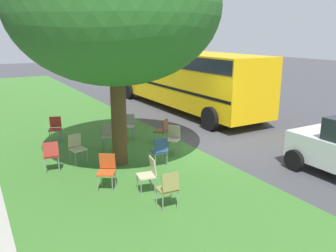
{
  "coord_description": "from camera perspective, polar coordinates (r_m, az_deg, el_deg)",
  "views": [
    {
      "loc": [
        -9.27,
        6.54,
        3.73
      ],
      "look_at": [
        0.19,
        1.09,
        0.82
      ],
      "focal_mm": 37.02,
      "sensor_mm": 36.0,
      "label": 1
    }
  ],
  "objects": [
    {
      "name": "chair_1",
      "position": [
        9.96,
        -1.34,
        -3.91
      ],
      "size": [
        0.47,
        0.47,
        0.88
      ],
      "color": "#335184",
      "rests_on": "ground"
    },
    {
      "name": "grass_verge",
      "position": [
        10.54,
        -9.51,
        -6.01
      ],
      "size": [
        48.0,
        6.0,
        0.01
      ],
      "primitive_type": "cube",
      "color": "#3D752D",
      "rests_on": "ground"
    },
    {
      "name": "chair_3",
      "position": [
        10.61,
        -14.8,
        -3.23
      ],
      "size": [
        0.5,
        0.49,
        0.88
      ],
      "color": "beige",
      "rests_on": "ground"
    },
    {
      "name": "chair_5",
      "position": [
        7.62,
        0.07,
        -10.01
      ],
      "size": [
        0.45,
        0.45,
        0.88
      ],
      "color": "olive",
      "rests_on": "ground"
    },
    {
      "name": "chair_8",
      "position": [
        8.39,
        -3.2,
        -7.62
      ],
      "size": [
        0.48,
        0.49,
        0.88
      ],
      "color": "beige",
      "rests_on": "ground"
    },
    {
      "name": "chair_7",
      "position": [
        13.0,
        -18.07,
        -0.15
      ],
      "size": [
        0.54,
        0.54,
        0.88
      ],
      "color": "#B7332D",
      "rests_on": "ground"
    },
    {
      "name": "chair_6",
      "position": [
        12.83,
        -6.48,
        0.33
      ],
      "size": [
        0.58,
        0.57,
        0.88
      ],
      "color": "#ADA393",
      "rests_on": "ground"
    },
    {
      "name": "ground",
      "position": [
        11.95,
        5.01,
        -3.34
      ],
      "size": [
        80.0,
        80.0,
        0.0
      ],
      "primitive_type": "plane",
      "color": "#424247"
    },
    {
      "name": "street_tree",
      "position": [
        9.8,
        -8.78,
        18.83
      ],
      "size": [
        5.68,
        5.68,
        6.54
      ],
      "color": "brown",
      "rests_on": "ground"
    },
    {
      "name": "chair_4",
      "position": [
        11.57,
        -9.74,
        -1.42
      ],
      "size": [
        0.58,
        0.57,
        0.88
      ],
      "color": "#ADA393",
      "rests_on": "ground"
    },
    {
      "name": "chair_11",
      "position": [
        8.73,
        -10.07,
        -6.93
      ],
      "size": [
        0.58,
        0.57,
        0.88
      ],
      "color": "#C64C1E",
      "rests_on": "ground"
    },
    {
      "name": "chair_2",
      "position": [
        11.17,
        0.85,
        -1.79
      ],
      "size": [
        0.58,
        0.59,
        0.88
      ],
      "color": "beige",
      "rests_on": "ground"
    },
    {
      "name": "school_bus",
      "position": [
        17.57,
        2.59,
        8.46
      ],
      "size": [
        10.4,
        2.8,
        2.88
      ],
      "color": "yellow",
      "rests_on": "ground"
    },
    {
      "name": "chair_10",
      "position": [
        12.07,
        -0.85,
        -0.51
      ],
      "size": [
        0.58,
        0.57,
        0.88
      ],
      "color": "brown",
      "rests_on": "ground"
    },
    {
      "name": "chair_9",
      "position": [
        10.16,
        -18.71,
        -4.34
      ],
      "size": [
        0.47,
        0.47,
        0.88
      ],
      "color": "#B7332D",
      "rests_on": "ground"
    },
    {
      "name": "chair_0",
      "position": [
        13.55,
        -8.67,
        1.03
      ],
      "size": [
        0.56,
        0.57,
        0.88
      ],
      "color": "#ADA393",
      "rests_on": "ground"
    }
  ]
}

